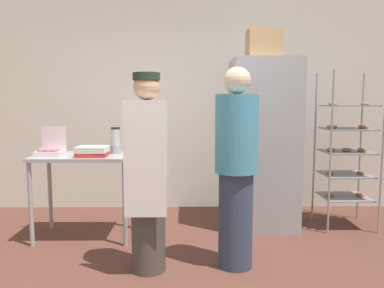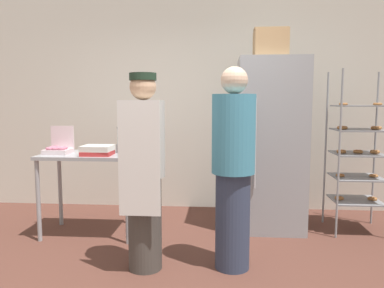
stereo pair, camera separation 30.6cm
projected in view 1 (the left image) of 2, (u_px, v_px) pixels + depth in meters
The scene contains 11 objects.
ground_plane at pixel (180, 287), 2.90m from camera, with size 14.00×14.00×0.00m, color brown.
back_wall at pixel (183, 98), 5.02m from camera, with size 6.40×0.12×2.96m, color silver.
refrigerator at pixel (263, 144), 4.27m from camera, with size 0.73×0.72×1.91m.
baking_rack at pixel (346, 151), 4.26m from camera, with size 0.58×0.54×1.77m.
prep_counter at pixel (84, 166), 3.91m from camera, with size 1.01×0.60×0.88m.
donut_box at pixel (50, 151), 3.85m from camera, with size 0.26×0.25×0.29m.
blender_pitcher at pixel (116, 142), 4.00m from camera, with size 0.12×0.12×0.28m.
binder_stack at pixel (92, 151), 3.78m from camera, with size 0.31×0.27×0.10m.
cardboard_storage_box at pixel (263, 44), 4.08m from camera, with size 0.36×0.34×0.31m.
person_baker at pixel (148, 170), 3.10m from camera, with size 0.35×0.37×1.67m.
person_customer at pixel (236, 167), 3.18m from camera, with size 0.36×0.36×1.72m.
Camera 1 is at (0.06, -2.76, 1.43)m, focal length 35.00 mm.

